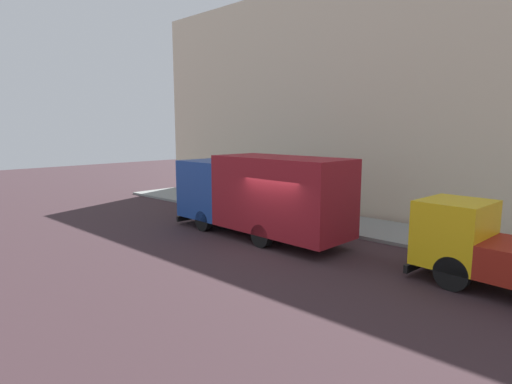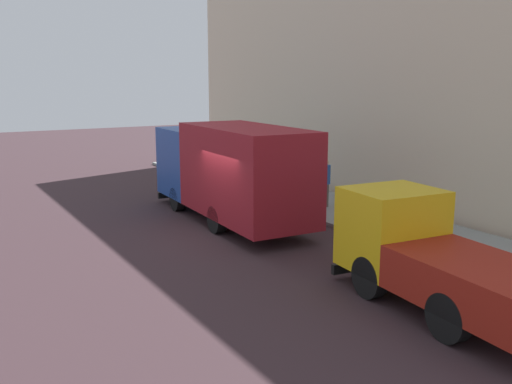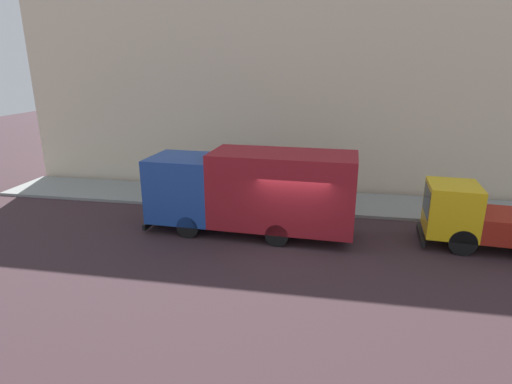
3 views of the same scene
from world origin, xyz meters
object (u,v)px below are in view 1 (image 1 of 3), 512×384
Objects in this scene: small_flatbed_truck at (507,253)px; traffic_cone_orange at (228,201)px; street_sign_post at (301,189)px; pedestrian_walking at (318,200)px; large_utility_truck at (259,193)px.

traffic_cone_orange is (2.92, 13.51, -0.61)m from small_flatbed_truck.
traffic_cone_orange is at bearing 87.11° from street_sign_post.
small_flatbed_truck is at bearing -107.42° from street_sign_post.
pedestrian_walking is 5.39m from traffic_cone_orange.
large_utility_truck is at bearing 179.41° from street_sign_post.
street_sign_post is (-0.92, 0.31, 0.55)m from pedestrian_walking.
small_flatbed_truck is 2.25× the size of street_sign_post.
street_sign_post is at bearing -92.89° from traffic_cone_orange.
pedestrian_walking is 2.59× the size of traffic_cone_orange.
pedestrian_walking is at bearing -2.60° from large_utility_truck.
pedestrian_walking is (3.69, -0.34, -0.70)m from large_utility_truck.
small_flatbed_truck is 8.29× the size of traffic_cone_orange.
large_utility_truck reaches higher than small_flatbed_truck.
large_utility_truck is 8.56m from small_flatbed_truck.
pedestrian_walking is at bearing 71.46° from small_flatbed_truck.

